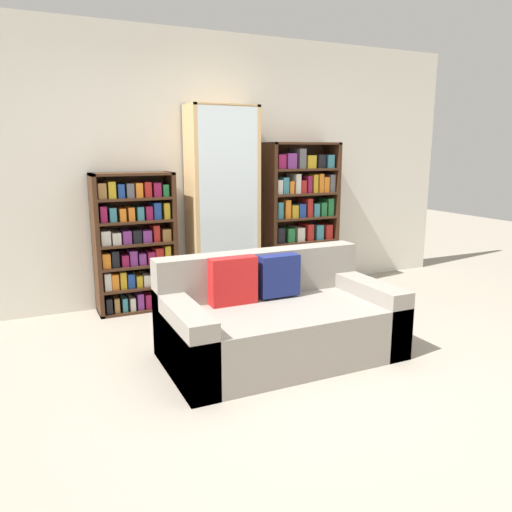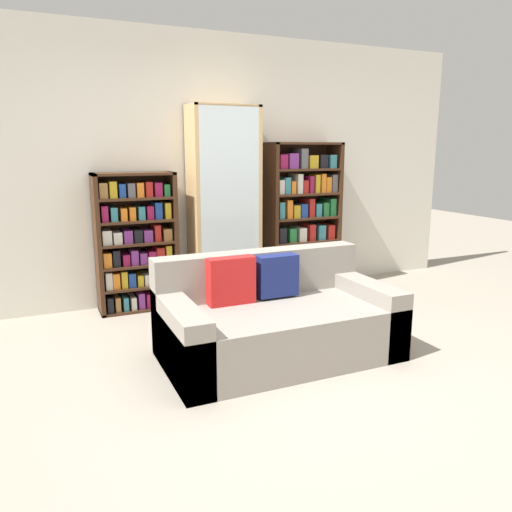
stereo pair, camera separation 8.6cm
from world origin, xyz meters
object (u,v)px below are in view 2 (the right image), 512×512
bookshelf_right (303,220)px  couch (275,321)px  bookshelf_left (136,244)px  display_cabinet (224,206)px  wine_bottle (275,293)px

bookshelf_right → couch: bearing=-125.1°
bookshelf_left → display_cabinet: display_cabinet is taller
couch → bookshelf_left: size_ratio=1.29×
couch → wine_bottle: size_ratio=4.26×
couch → bookshelf_right: (1.11, 1.58, 0.51)m
display_cabinet → wine_bottle: 1.03m
wine_bottle → bookshelf_left: bearing=155.2°
wine_bottle → bookshelf_right: bearing=42.4°
bookshelf_right → wine_bottle: bearing=-137.6°
display_cabinet → wine_bottle: size_ratio=4.88×
bookshelf_left → bookshelf_right: bookshelf_right is taller
couch → wine_bottle: bearing=64.2°
bookshelf_left → display_cabinet: (0.91, -0.02, 0.33)m
display_cabinet → wine_bottle: bearing=-60.0°
bookshelf_left → bookshelf_right: bearing=0.0°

